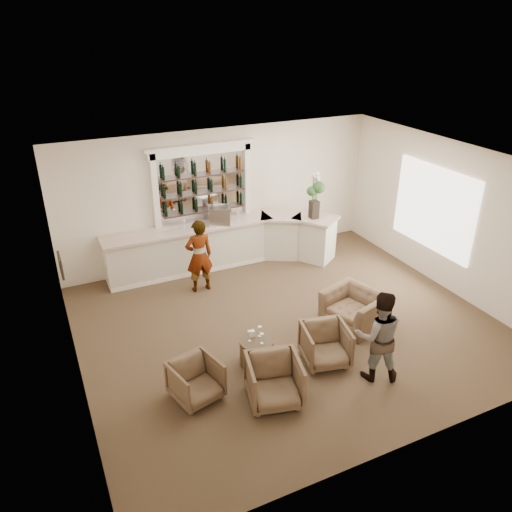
% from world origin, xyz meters
% --- Properties ---
extents(ground, '(8.00, 8.00, 0.00)m').
position_xyz_m(ground, '(0.00, 0.00, 0.00)').
color(ground, brown).
rests_on(ground, ground).
extents(room_shell, '(8.04, 7.02, 3.32)m').
position_xyz_m(room_shell, '(0.16, 0.71, 2.34)').
color(room_shell, '#F3E3CA').
rests_on(room_shell, ground).
extents(bar_counter, '(5.72, 1.80, 1.14)m').
position_xyz_m(bar_counter, '(-0.16, 3.00, 0.57)').
color(bar_counter, silver).
rests_on(bar_counter, ground).
extents(back_bar_alcove, '(2.64, 0.25, 3.00)m').
position_xyz_m(back_bar_alcove, '(-0.50, 3.41, 2.03)').
color(back_bar_alcove, white).
rests_on(back_bar_alcove, ground).
extents(cocktail_table, '(0.61, 0.61, 0.50)m').
position_xyz_m(cocktail_table, '(-1.09, -0.86, 0.25)').
color(cocktail_table, '#47331E').
rests_on(cocktail_table, ground).
extents(sommelier, '(0.62, 0.41, 1.69)m').
position_xyz_m(sommelier, '(-1.11, 2.10, 0.85)').
color(sommelier, gray).
rests_on(sommelier, ground).
extents(guest, '(1.00, 0.92, 1.65)m').
position_xyz_m(guest, '(0.60, -2.03, 0.83)').
color(guest, gray).
rests_on(guest, ground).
extents(armchair_left, '(0.89, 0.91, 0.68)m').
position_xyz_m(armchair_left, '(-2.36, -1.24, 0.34)').
color(armchair_left, brown).
rests_on(armchair_left, ground).
extents(armchair_center, '(1.02, 1.04, 0.78)m').
position_xyz_m(armchair_center, '(-1.24, -1.83, 0.39)').
color(armchair_center, brown).
rests_on(armchair_center, ground).
extents(armchair_right, '(0.94, 0.96, 0.74)m').
position_xyz_m(armchair_right, '(0.04, -1.33, 0.37)').
color(armchair_right, brown).
rests_on(armchair_right, ground).
extents(armchair_far, '(1.25, 1.34, 0.72)m').
position_xyz_m(armchair_far, '(1.20, -0.55, 0.36)').
color(armchair_far, brown).
rests_on(armchair_far, ground).
extents(espresso_machine, '(0.60, 0.55, 0.43)m').
position_xyz_m(espresso_machine, '(-0.27, 2.99, 1.36)').
color(espresso_machine, silver).
rests_on(espresso_machine, bar_counter).
extents(flower_vase, '(0.31, 0.31, 1.17)m').
position_xyz_m(flower_vase, '(1.97, 2.36, 1.80)').
color(flower_vase, black).
rests_on(flower_vase, bar_counter).
extents(wine_glass_bar_left, '(0.07, 0.07, 0.21)m').
position_xyz_m(wine_glass_bar_left, '(-1.12, 3.08, 1.25)').
color(wine_glass_bar_left, white).
rests_on(wine_glass_bar_left, bar_counter).
extents(wine_glass_bar_right, '(0.07, 0.07, 0.21)m').
position_xyz_m(wine_glass_bar_right, '(0.25, 3.05, 1.25)').
color(wine_glass_bar_right, white).
rests_on(wine_glass_bar_right, bar_counter).
extents(wine_glass_tbl_a, '(0.07, 0.07, 0.21)m').
position_xyz_m(wine_glass_tbl_a, '(-1.21, -0.83, 0.60)').
color(wine_glass_tbl_a, white).
rests_on(wine_glass_tbl_a, cocktail_table).
extents(wine_glass_tbl_b, '(0.07, 0.07, 0.21)m').
position_xyz_m(wine_glass_tbl_b, '(-0.99, -0.78, 0.60)').
color(wine_glass_tbl_b, white).
rests_on(wine_glass_tbl_b, cocktail_table).
extents(wine_glass_tbl_c, '(0.07, 0.07, 0.21)m').
position_xyz_m(wine_glass_tbl_c, '(-1.05, -0.99, 0.60)').
color(wine_glass_tbl_c, white).
rests_on(wine_glass_tbl_c, cocktail_table).
extents(napkin_holder, '(0.08, 0.08, 0.12)m').
position_xyz_m(napkin_holder, '(-1.11, -0.72, 0.56)').
color(napkin_holder, white).
rests_on(napkin_holder, cocktail_table).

